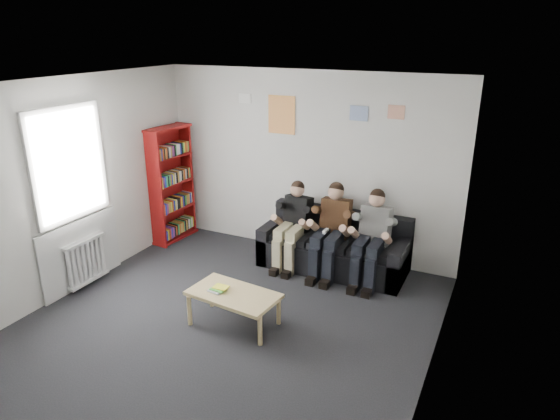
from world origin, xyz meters
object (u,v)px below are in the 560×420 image
(person_left, at_px, (292,225))
(sofa, at_px, (334,249))
(person_middle, at_px, (330,231))
(person_right, at_px, (371,238))
(coffee_table, at_px, (234,297))
(bookshelf, at_px, (172,184))

(person_left, bearing_deg, sofa, 26.43)
(person_middle, xyz_separation_m, person_right, (0.57, 0.00, -0.01))
(sofa, distance_m, person_middle, 0.40)
(coffee_table, distance_m, person_right, 2.04)
(coffee_table, bearing_deg, sofa, 74.33)
(bookshelf, bearing_deg, coffee_table, -33.55)
(person_left, bearing_deg, person_middle, 7.67)
(person_middle, relative_size, person_right, 1.01)
(coffee_table, bearing_deg, person_right, 57.09)
(person_middle, bearing_deg, bookshelf, 174.84)
(sofa, xyz_separation_m, person_middle, (0.00, -0.19, 0.35))
(person_right, bearing_deg, bookshelf, -176.33)
(sofa, height_order, person_left, person_left)
(bookshelf, bearing_deg, sofa, 8.17)
(person_right, bearing_deg, coffee_table, -117.79)
(sofa, distance_m, coffee_table, 1.96)
(bookshelf, height_order, person_right, bookshelf)
(sofa, height_order, person_middle, person_middle)
(person_middle, bearing_deg, person_left, 176.26)
(bookshelf, distance_m, person_middle, 2.71)
(sofa, bearing_deg, person_left, -161.59)
(person_right, bearing_deg, person_left, -174.99)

